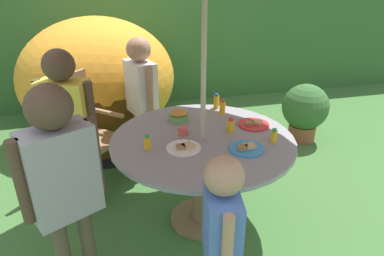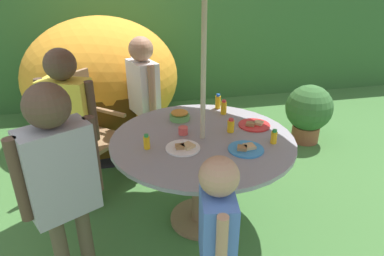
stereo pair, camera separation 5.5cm
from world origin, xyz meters
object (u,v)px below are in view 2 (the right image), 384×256
snack_bowl (180,115)px  plate_mid_right (246,149)px  garden_table (202,158)px  plate_far_right (254,125)px  plate_back_edge (183,148)px  juice_bottle_near_left (147,142)px  juice_bottle_near_right (224,107)px  juice_bottle_center_front (231,126)px  child_in_yellow_shirt (68,113)px  juice_bottle_far_left (218,102)px  child_in_grey_shirt (60,172)px  potted_plant (309,111)px  cup_near (183,131)px  child_in_white_shirt (143,88)px  juice_bottle_center_back (274,137)px  dome_tent (102,78)px  child_in_blue_shirt (217,229)px  wooden_chair (82,126)px

snack_bowl → plate_mid_right: snack_bowl is taller
garden_table → plate_far_right: plate_far_right is taller
plate_back_edge → juice_bottle_near_left: (-0.24, 0.06, 0.04)m
plate_back_edge → juice_bottle_near_right: size_ratio=1.91×
snack_bowl → juice_bottle_center_front: bearing=-42.7°
child_in_yellow_shirt → plate_far_right: bearing=11.0°
garden_table → juice_bottle_far_left: bearing=63.0°
plate_back_edge → juice_bottle_far_left: juice_bottle_far_left is taller
snack_bowl → garden_table: bearing=-74.3°
garden_table → child_in_grey_shirt: size_ratio=0.97×
potted_plant → juice_bottle_near_right: size_ratio=5.49×
cup_near → child_in_yellow_shirt: bearing=160.5°
snack_bowl → juice_bottle_near_left: 0.54m
plate_mid_right → snack_bowl: bearing=119.9°
juice_bottle_near_right → child_in_white_shirt: bearing=138.0°
child_in_white_shirt → juice_bottle_far_left: (0.62, -0.43, -0.03)m
potted_plant → cup_near: 2.01m
potted_plant → juice_bottle_center_front: juice_bottle_center_front is taller
juice_bottle_far_left → potted_plant: bearing=24.4°
plate_back_edge → juice_bottle_center_back: (0.64, -0.05, 0.04)m
dome_tent → juice_bottle_near_right: (1.04, -1.49, 0.12)m
cup_near → plate_back_edge: bearing=-100.9°
child_in_grey_shirt → plate_far_right: bearing=-4.0°
plate_far_right → plate_mid_right: (-0.20, -0.36, 0.00)m
snack_bowl → plate_mid_right: bearing=-60.1°
dome_tent → juice_bottle_far_left: bearing=-58.4°
dome_tent → snack_bowl: bearing=-72.5°
child_in_yellow_shirt → cup_near: (0.84, -0.30, -0.10)m
child_in_grey_shirt → plate_mid_right: size_ratio=5.66×
child_in_yellow_shirt → snack_bowl: bearing=20.4°
dome_tent → plate_far_right: size_ratio=8.07×
child_in_blue_shirt → plate_mid_right: 0.78m
wooden_chair → plate_mid_right: wooden_chair is taller
plate_back_edge → plate_mid_right: (0.42, -0.11, -0.00)m
garden_table → snack_bowl: bearing=105.7°
juice_bottle_far_left → juice_bottle_center_front: (-0.04, -0.48, -0.01)m
wooden_chair → potted_plant: 2.51m
dome_tent → child_in_yellow_shirt: (-0.21, -1.50, 0.19)m
garden_table → plate_far_right: size_ratio=5.45×
juice_bottle_near_right → juice_bottle_center_back: juice_bottle_near_right is taller
potted_plant → child_in_yellow_shirt: 2.67m
snack_bowl → cup_near: snack_bowl is taller
plate_mid_right → juice_bottle_center_front: size_ratio=2.25×
child_in_grey_shirt → child_in_white_shirt: bearing=40.7°
child_in_blue_shirt → juice_bottle_near_right: size_ratio=8.97×
dome_tent → garden_table: bearing=-73.9°
wooden_chair → child_in_yellow_shirt: child_in_yellow_shirt is taller
child_in_grey_shirt → juice_bottle_center_front: size_ratio=12.73×
child_in_blue_shirt → snack_bowl: size_ratio=6.81×
potted_plant → juice_bottle_far_left: 1.47m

